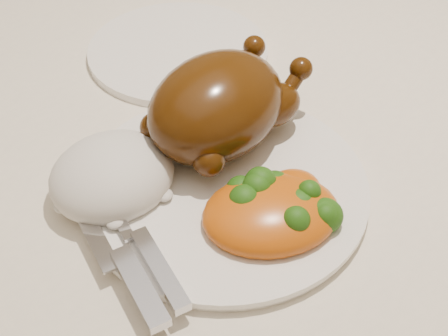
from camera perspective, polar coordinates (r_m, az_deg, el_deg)
dining_table at (r=0.75m, az=-9.93°, el=-1.50°), size 1.60×0.90×0.76m
tablecloth at (r=0.71m, az=-10.64°, el=2.70°), size 1.73×1.03×0.18m
dinner_plate at (r=0.59m, az=0.00°, el=-1.81°), size 0.33×0.33×0.01m
side_plate at (r=0.77m, az=-4.21°, el=10.66°), size 0.23×0.23×0.01m
roast_chicken at (r=0.60m, az=-0.40°, el=5.84°), size 0.19×0.14×0.10m
rice_mound at (r=0.58m, az=-10.18°, el=-0.72°), size 0.12×0.11×0.06m
mac_and_cheese at (r=0.55m, az=4.71°, el=-3.60°), size 0.15×0.14×0.05m
cutlery at (r=0.53m, az=-8.53°, el=-7.93°), size 0.05×0.20×0.01m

